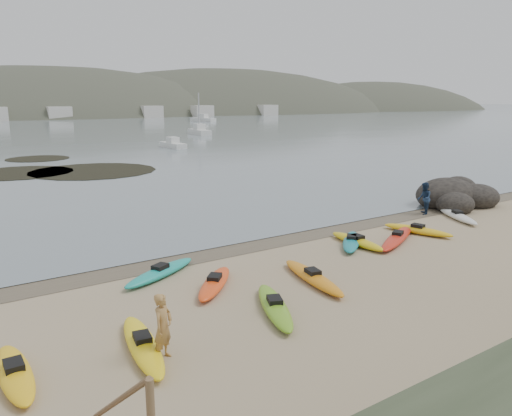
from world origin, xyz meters
TOP-DOWN VIEW (x-y plane):
  - ground at (0.00, 0.00)m, footprint 600.00×600.00m
  - wet_sand at (0.00, -0.30)m, footprint 60.00×60.00m
  - kayaks at (-0.04, -4.17)m, footprint 23.59×7.86m
  - person_west at (-7.66, -7.29)m, footprint 0.73×0.68m
  - person_east at (10.59, -0.81)m, footprint 1.08×1.08m
  - rock_cluster at (14.20, -0.32)m, footprint 5.54×4.12m
  - kelp_mats at (-1.72, 29.06)m, footprint 15.41×21.07m
  - moored_boats at (12.66, 80.31)m, footprint 90.95×75.53m
  - far_hills at (39.38, 193.97)m, footprint 550.00×135.00m

SIDE VIEW (x-z plane):
  - far_hills at x=39.38m, z-range -55.93..24.07m
  - ground at x=0.00m, z-range 0.00..0.00m
  - wet_sand at x=0.00m, z-range 0.00..0.00m
  - kelp_mats at x=-1.72m, z-range 0.01..0.05m
  - kayaks at x=-0.04m, z-range 0.00..0.34m
  - rock_cluster at x=14.20m, z-range -0.74..1.27m
  - moored_boats at x=12.66m, z-range -0.05..1.10m
  - person_west at x=-7.66m, z-range 0.00..1.67m
  - person_east at x=10.59m, z-range 0.00..1.77m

